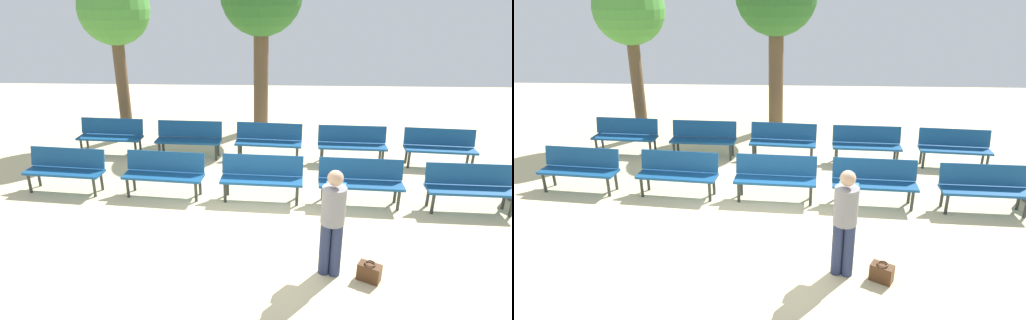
# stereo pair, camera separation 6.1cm
# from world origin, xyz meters

# --- Properties ---
(ground_plane) EXTENTS (24.66, 24.66, 0.00)m
(ground_plane) POSITION_xyz_m (0.00, 0.00, 0.00)
(ground_plane) COLOR beige
(bench_r0_c0) EXTENTS (1.64, 0.63, 0.87)m
(bench_r0_c0) POSITION_xyz_m (-3.89, 1.81, 0.50)
(bench_r0_c0) COLOR navy
(bench_r0_c0) RESTS_ON ground_plane
(bench_r0_c1) EXTENTS (1.64, 0.63, 0.87)m
(bench_r0_c1) POSITION_xyz_m (-1.82, 1.68, 0.50)
(bench_r0_c1) COLOR navy
(bench_r0_c1) RESTS_ON ground_plane
(bench_r0_c2) EXTENTS (1.63, 0.58, 0.87)m
(bench_r0_c2) POSITION_xyz_m (0.14, 1.57, 0.50)
(bench_r0_c2) COLOR navy
(bench_r0_c2) RESTS_ON ground_plane
(bench_r0_c3) EXTENTS (1.63, 0.58, 0.87)m
(bench_r0_c3) POSITION_xyz_m (2.04, 1.46, 0.50)
(bench_r0_c3) COLOR navy
(bench_r0_c3) RESTS_ON ground_plane
(bench_r0_c4) EXTENTS (1.62, 0.56, 0.87)m
(bench_r0_c4) POSITION_xyz_m (4.04, 1.28, 0.50)
(bench_r0_c4) COLOR navy
(bench_r0_c4) RESTS_ON ground_plane
(bench_r1_c0) EXTENTS (1.63, 0.58, 0.87)m
(bench_r1_c0) POSITION_xyz_m (-3.72, 3.99, 0.50)
(bench_r1_c0) COLOR navy
(bench_r1_c0) RESTS_ON ground_plane
(bench_r1_c1) EXTENTS (1.62, 0.55, 0.87)m
(bench_r1_c1) POSITION_xyz_m (-1.71, 3.84, 0.50)
(bench_r1_c1) COLOR navy
(bench_r1_c1) RESTS_ON ground_plane
(bench_r1_c2) EXTENTS (1.64, 0.62, 0.87)m
(bench_r1_c2) POSITION_xyz_m (0.25, 3.75, 0.50)
(bench_r1_c2) COLOR navy
(bench_r1_c2) RESTS_ON ground_plane
(bench_r1_c3) EXTENTS (1.62, 0.56, 0.87)m
(bench_r1_c3) POSITION_xyz_m (2.23, 3.60, 0.50)
(bench_r1_c3) COLOR navy
(bench_r1_c3) RESTS_ON ground_plane
(bench_r1_c4) EXTENTS (1.64, 0.63, 0.87)m
(bench_r1_c4) POSITION_xyz_m (4.23, 3.46, 0.50)
(bench_r1_c4) COLOR navy
(bench_r1_c4) RESTS_ON ground_plane
(tree_0) EXTENTS (1.80, 1.80, 4.33)m
(tree_0) POSITION_xyz_m (-3.72, 5.20, 3.33)
(tree_0) COLOR brown
(tree_0) RESTS_ON ground_plane
(visitor_with_backpack) EXTENTS (0.41, 0.57, 1.65)m
(visitor_with_backpack) POSITION_xyz_m (1.21, -0.80, 0.94)
(visitor_with_backpack) COLOR navy
(visitor_with_backpack) RESTS_ON ground_plane
(handbag) EXTENTS (0.37, 0.31, 0.29)m
(handbag) POSITION_xyz_m (1.76, -0.97, 0.13)
(handbag) COLOR #4C2D19
(handbag) RESTS_ON ground_plane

